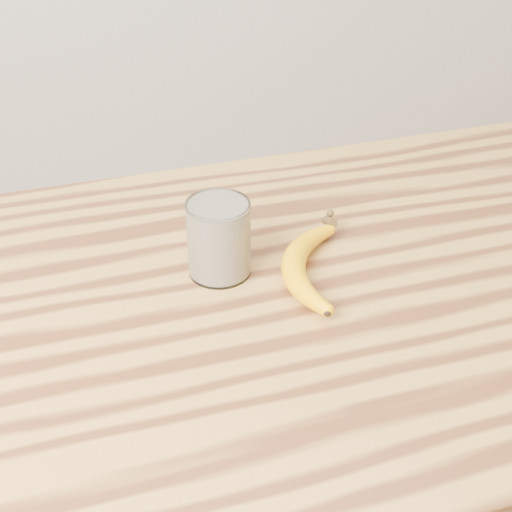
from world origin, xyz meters
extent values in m
cube|color=#A27536|center=(0.00, 0.00, 0.88)|extent=(1.20, 0.80, 0.04)
cylinder|color=brown|center=(0.54, 0.34, 0.43)|extent=(0.06, 0.06, 0.86)
cylinder|color=white|center=(-0.13, 0.07, 0.96)|extent=(0.09, 0.09, 0.11)
torus|color=white|center=(-0.13, 0.07, 1.01)|extent=(0.09, 0.09, 0.00)
cylinder|color=beige|center=(-0.13, 0.07, 0.96)|extent=(0.08, 0.08, 0.11)
camera|label=1|loc=(-0.33, -0.75, 1.51)|focal=50.00mm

